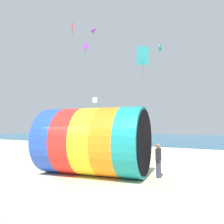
# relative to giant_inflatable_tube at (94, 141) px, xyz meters

# --- Properties ---
(ground_plane) EXTENTS (120.00, 120.00, 0.00)m
(ground_plane) POSITION_rel_giant_inflatable_tube_xyz_m (-0.49, -0.77, -1.75)
(ground_plane) COLOR beige
(sea) EXTENTS (120.00, 40.00, 0.10)m
(sea) POSITION_rel_giant_inflatable_tube_xyz_m (-0.49, 36.60, -1.70)
(sea) COLOR #236084
(sea) RESTS_ON ground
(giant_inflatable_tube) EXTENTS (6.02, 4.33, 3.50)m
(giant_inflatable_tube) POSITION_rel_giant_inflatable_tube_xyz_m (0.00, 0.00, 0.00)
(giant_inflatable_tube) COLOR blue
(giant_inflatable_tube) RESTS_ON ground
(kite_handler) EXTENTS (0.25, 0.38, 1.67)m
(kite_handler) POSITION_rel_giant_inflatable_tube_xyz_m (3.18, 1.03, -0.90)
(kite_handler) COLOR #383D56
(kite_handler) RESTS_ON ground
(kite_purple_parafoil) EXTENTS (1.03, 0.73, 0.52)m
(kite_purple_parafoil) POSITION_rel_giant_inflatable_tube_xyz_m (-6.88, 9.80, 11.41)
(kite_purple_parafoil) COLOR purple
(kite_purple_diamond) EXTENTS (0.65, 0.47, 1.51)m
(kite_purple_diamond) POSITION_rel_giant_inflatable_tube_xyz_m (-8.53, 10.65, 10.12)
(kite_purple_diamond) COLOR purple
(kite_white_diamond) EXTENTS (0.69, 0.62, 1.37)m
(kite_white_diamond) POSITION_rel_giant_inflatable_tube_xyz_m (-10.82, 15.94, 4.52)
(kite_white_diamond) COLOR white
(kite_cyan_diamond) EXTENTS (1.04, 0.85, 2.29)m
(kite_cyan_diamond) POSITION_rel_giant_inflatable_tube_xyz_m (0.45, 5.95, 6.22)
(kite_cyan_diamond) COLOR #2DB2C6
(kite_cyan_box) EXTENTS (0.28, 0.28, 0.73)m
(kite_cyan_box) POSITION_rel_giant_inflatable_tube_xyz_m (-0.79, 14.40, 9.81)
(kite_cyan_box) COLOR #2DB2C6
(kite_red_diamond) EXTENTS (0.61, 0.51, 1.62)m
(kite_red_diamond) POSITION_rel_giant_inflatable_tube_xyz_m (-10.11, 10.08, 12.73)
(kite_red_diamond) COLOR red
(bystander_near_water) EXTENTS (0.42, 0.36, 1.66)m
(bystander_near_water) POSITION_rel_giant_inflatable_tube_xyz_m (-3.33, 11.19, -0.91)
(bystander_near_water) COLOR #726651
(bystander_near_water) RESTS_ON ground
(bystander_mid_beach) EXTENTS (0.33, 0.41, 1.81)m
(bystander_mid_beach) POSITION_rel_giant_inflatable_tube_xyz_m (-2.87, 12.03, -0.82)
(bystander_mid_beach) COLOR #726651
(bystander_mid_beach) RESTS_ON ground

